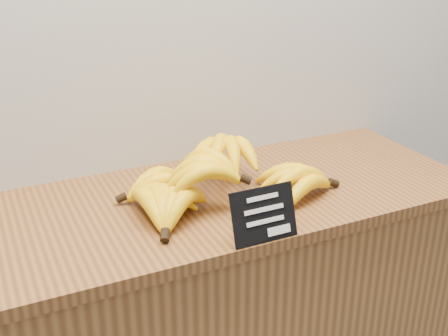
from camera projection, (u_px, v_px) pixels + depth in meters
counter_top at (216, 199)px, 1.42m from camera, size 1.34×0.54×0.03m
chalkboard_sign at (264, 215)px, 1.19m from camera, size 0.15×0.04×0.12m
banana_pile at (211, 179)px, 1.36m from camera, size 0.60×0.38×0.13m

